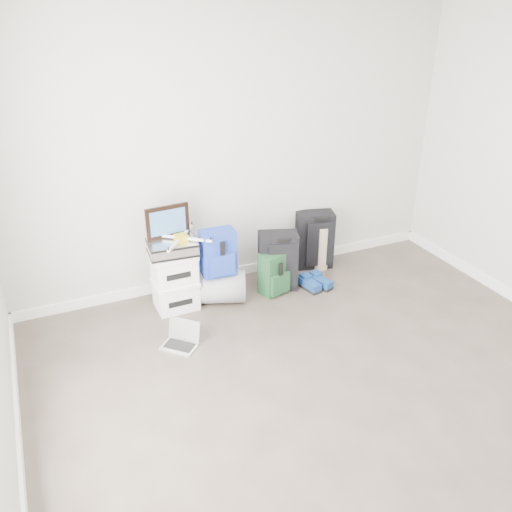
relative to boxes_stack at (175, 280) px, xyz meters
name	(u,v)px	position (x,y,z in m)	size (l,w,h in m)	color
ground	(376,433)	(0.78, -2.14, -0.29)	(5.00, 5.00, 0.00)	#3D342C
room_envelope	(406,196)	(0.78, -2.13, 1.43)	(4.52, 5.02, 2.71)	beige
boxes_stack	(175,280)	(0.00, 0.00, 0.00)	(0.40, 0.33, 0.57)	white
briefcase	(172,247)	(0.00, 0.00, 0.35)	(0.43, 0.31, 0.12)	#B2B2B7
painting	(168,222)	(0.00, 0.10, 0.56)	(0.41, 0.06, 0.30)	black
drone	(181,238)	(0.08, -0.02, 0.43)	(0.47, 0.47, 0.05)	gold
duffel_bag	(219,287)	(0.41, -0.07, -0.13)	(0.32, 0.32, 0.51)	gray
blue_backpack	(219,254)	(0.41, -0.10, 0.24)	(0.32, 0.24, 0.44)	#161C92
large_suitcase	(278,261)	(1.05, -0.06, 0.01)	(0.44, 0.35, 0.60)	black
green_backpack	(276,273)	(0.99, -0.13, -0.08)	(0.35, 0.30, 0.43)	#133521
carry_on	(315,240)	(1.62, 0.22, 0.02)	(0.44, 0.35, 0.62)	black
shoes	(315,283)	(1.39, -0.21, -0.24)	(0.30, 0.30, 0.09)	black
rolled_rug	(321,247)	(1.66, 0.14, -0.04)	(0.16, 0.16, 0.49)	tan
laptop	(181,339)	(-0.14, -0.60, -0.24)	(0.35, 0.35, 0.21)	silver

